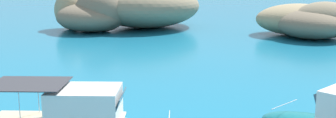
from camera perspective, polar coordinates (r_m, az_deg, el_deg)
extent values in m
ellipsoid|color=#84755B|center=(64.08, -2.87, 7.35)|extent=(17.05, 19.34, 6.54)
ellipsoid|color=#756651|center=(60.11, -10.64, 5.71)|extent=(13.69, 13.40, 4.10)
ellipsoid|color=#756651|center=(59.72, -9.15, 6.72)|extent=(11.06, 11.00, 6.16)
ellipsoid|color=#9E8966|center=(64.03, -3.13, 6.03)|extent=(13.53, 14.54, 3.61)
ellipsoid|color=#9E8966|center=(62.69, -13.28, 6.52)|extent=(7.40, 7.03, 5.57)
ellipsoid|color=#9E8966|center=(58.38, 17.56, 5.25)|extent=(13.77, 12.58, 4.19)
ellipsoid|color=#756651|center=(55.64, 18.98, 4.61)|extent=(11.46, 12.36, 3.70)
ellipsoid|color=#84755B|center=(56.28, 20.75, 5.06)|extent=(10.46, 9.87, 4.66)
cube|color=silver|center=(18.38, -11.40, -6.25)|extent=(3.44, 2.88, 1.51)
cube|color=#2D4756|center=(18.05, -6.67, -5.92)|extent=(0.79, 2.12, 0.80)
cube|color=#333338|center=(18.81, -18.73, -3.25)|extent=(3.71, 3.18, 0.04)
cylinder|color=silver|center=(20.06, -17.47, -4.81)|extent=(0.03, 0.03, 1.72)
cylinder|color=silver|center=(18.04, -19.78, -6.81)|extent=(0.03, 0.03, 1.72)
cube|color=#2D4756|center=(19.71, 21.19, -5.17)|extent=(1.40, 1.94, 0.79)
cylinder|color=silver|center=(20.87, 15.79, -6.05)|extent=(1.24, 1.92, 0.04)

